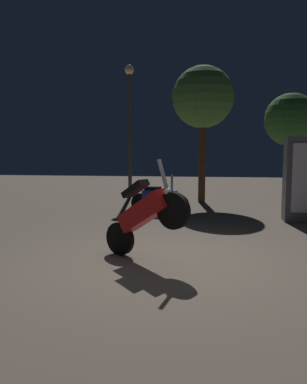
{
  "coord_description": "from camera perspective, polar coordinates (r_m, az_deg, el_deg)",
  "views": [
    {
      "loc": [
        0.56,
        -5.79,
        1.75
      ],
      "look_at": [
        -0.38,
        1.05,
        1.0
      ],
      "focal_mm": 35.37,
      "sensor_mm": 36.0,
      "label": 1
    }
  ],
  "objects": [
    {
      "name": "tree_center_bg",
      "position": [
        15.82,
        19.99,
        10.14
      ],
      "size": [
        2.02,
        2.02,
        3.98
      ],
      "color": "#4C331E",
      "rests_on": "ground_plane"
    },
    {
      "name": "motorcycle_red_foreground",
      "position": [
        6.0,
        -1.33,
        -3.44
      ],
      "size": [
        1.48,
        0.93,
        1.63
      ],
      "rotation": [
        0.0,
        0.0,
        -0.53
      ],
      "color": "black",
      "rests_on": "ground_plane"
    },
    {
      "name": "motorcycle_blue_parked_right",
      "position": [
        10.55,
        0.9,
        -0.94
      ],
      "size": [
        1.66,
        0.44,
        1.11
      ],
      "rotation": [
        0.0,
        0.0,
        6.13
      ],
      "color": "black",
      "rests_on": "ground_plane"
    },
    {
      "name": "ground_plane",
      "position": [
        6.07,
        2.21,
        -10.56
      ],
      "size": [
        40.0,
        40.0,
        0.0
      ],
      "primitive_type": "plane",
      "color": "#756656"
    },
    {
      "name": "tree_left_bg",
      "position": [
        13.14,
        7.46,
        13.85
      ],
      "size": [
        2.07,
        2.07,
        4.58
      ],
      "color": "#4C331E",
      "rests_on": "ground_plane"
    },
    {
      "name": "streetlamp_near",
      "position": [
        14.62,
        -3.62,
        11.69
      ],
      "size": [
        0.36,
        0.36,
        4.95
      ],
      "color": "#38383D",
      "rests_on": "ground_plane"
    }
  ]
}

